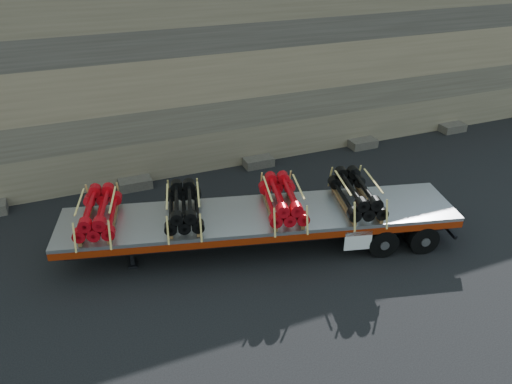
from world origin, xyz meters
TOP-DOWN VIEW (x-y plane):
  - ground at (0.00, 0.00)m, footprint 120.00×120.00m
  - rock_wall at (0.00, 6.50)m, footprint 44.00×3.00m
  - trailer at (-0.16, -0.59)m, footprint 11.97×5.10m
  - bundle_front at (-4.64, 0.55)m, footprint 1.60×2.40m
  - bundle_midfront at (-2.32, -0.04)m, footprint 1.58×2.36m
  - bundle_midrear at (0.50, -0.76)m, footprint 1.64×2.44m
  - bundle_rear at (2.70, -1.32)m, footprint 1.68×2.51m

SIDE VIEW (x-z plane):
  - ground at x=0.00m, z-range 0.00..0.00m
  - trailer at x=-0.16m, z-range 0.00..1.18m
  - bundle_midfront at x=-2.32m, z-range 1.18..1.94m
  - bundle_front at x=-4.64m, z-range 1.18..1.96m
  - bundle_midrear at x=0.50m, z-range 1.18..1.97m
  - bundle_rear at x=2.70m, z-range 1.18..1.99m
  - rock_wall at x=0.00m, z-range 0.00..7.00m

